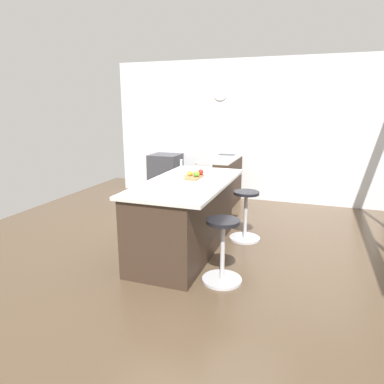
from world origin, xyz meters
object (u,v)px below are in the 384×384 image
stool_middle (223,253)px  cutting_board (192,177)px  fruit_bowl (204,167)px  stool_by_window (245,217)px  apple_red (201,172)px  water_bottle (181,175)px  oven_range (166,175)px  apple_green (196,174)px  kitchen_island (185,216)px  apple_yellow (190,173)px

stool_middle → cutting_board: size_ratio=1.98×
fruit_bowl → stool_middle: bearing=25.3°
stool_by_window → apple_red: size_ratio=9.21×
water_bottle → fruit_bowl: 1.05m
oven_range → apple_red: apple_red is taller
stool_by_window → water_bottle: water_bottle is taller
apple_green → apple_red: 0.14m
cutting_board → fruit_bowl: size_ratio=1.39×
kitchen_island → stool_by_window: (-0.65, 0.68, -0.15)m
stool_by_window → cutting_board: cutting_board is taller
cutting_board → apple_yellow: (-0.03, -0.04, 0.05)m
oven_range → apple_yellow: 2.82m
stool_by_window → apple_yellow: 1.05m
fruit_bowl → stool_by_window: bearing=79.4°
stool_by_window → apple_yellow: apple_yellow is taller
oven_range → water_bottle: water_bottle is taller
kitchen_island → apple_red: 0.63m
apple_yellow → apple_red: (-0.10, 0.11, 0.00)m
cutting_board → apple_yellow: size_ratio=4.91×
kitchen_island → water_bottle: water_bottle is taller
apple_yellow → apple_green: size_ratio=0.88×
apple_green → water_bottle: water_bottle is taller
apple_red → water_bottle: bearing=-4.8°
oven_range → apple_yellow: (2.38, 1.41, 0.57)m
cutting_board → water_bottle: bearing=3.6°
oven_range → water_bottle: size_ratio=2.84×
stool_middle → water_bottle: water_bottle is taller
stool_by_window → apple_red: bearing=-60.2°
kitchen_island → fruit_bowl: 0.93m
kitchen_island → stool_middle: kitchen_island is taller
apple_green → water_bottle: bearing=-4.7°
kitchen_island → stool_middle: (0.65, 0.68, -0.15)m
apple_yellow → water_bottle: bearing=7.6°
apple_green → stool_by_window: bearing=128.9°
oven_range → apple_green: size_ratio=10.63×
water_bottle → apple_green: bearing=175.3°
cutting_board → apple_red: bearing=149.1°
stool_middle → apple_red: apple_red is taller
apple_yellow → stool_by_window: bearing=122.2°
apple_red → stool_middle: bearing=30.4°
stool_by_window → fruit_bowl: (-0.13, -0.67, 0.66)m
kitchen_island → cutting_board: cutting_board is taller
stool_by_window → apple_green: size_ratio=8.56×
apple_yellow → kitchen_island: bearing=1.8°
cutting_board → apple_red: apple_red is taller
kitchen_island → apple_yellow: size_ratio=28.08×
water_bottle → apple_yellow: bearing=-172.4°
stool_by_window → apple_green: (0.47, -0.58, 0.68)m
stool_middle → water_bottle: size_ratio=2.28×
cutting_board → water_bottle: water_bottle is taller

